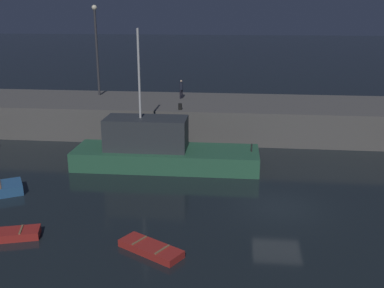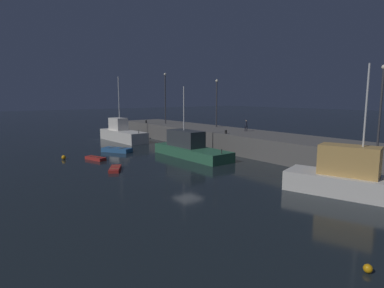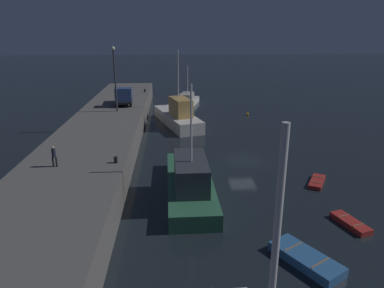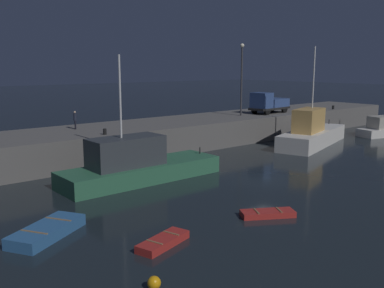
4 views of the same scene
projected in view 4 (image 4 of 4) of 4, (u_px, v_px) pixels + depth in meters
The scene contains 13 objects.
ground_plane at pixel (266, 180), 30.68m from camera, with size 320.00×320.00×0.00m, color black.
pier_quay at pixel (151, 137), 41.43m from camera, with size 71.52×7.99×2.55m.
fishing_trawler_red at pixel (312, 133), 43.74m from camera, with size 12.42×6.58×9.82m.
fishing_boat_blue at pixel (137, 165), 30.21m from camera, with size 11.82×3.52×8.70m.
dinghy_orange_near at pixel (163, 242), 19.49m from camera, with size 2.97×1.74×0.40m.
rowboat_white_mid at pixel (268, 214), 23.27m from camera, with size 2.98×2.32×0.35m.
dinghy_red_small at pixel (47, 231), 20.50m from camera, with size 4.28×3.45×0.58m.
mooring_buoy_mid at pixel (154, 283), 15.66m from camera, with size 0.50×0.50×0.50m, color orange.
lamp_post_central at pixel (242, 74), 46.91m from camera, with size 0.44×0.44×7.76m.
utility_truck at pixel (268, 103), 49.83m from camera, with size 5.39×2.54×2.43m.
dockworker at pixel (75, 119), 37.41m from camera, with size 0.37×0.40×1.57m.
bollard_west at pixel (105, 132), 34.54m from camera, with size 0.28×0.28×0.48m, color black.
bollard_east at pixel (333, 107), 54.64m from camera, with size 0.28×0.28×0.47m, color black.
Camera 4 is at (-23.00, -19.56, 7.99)m, focal length 40.59 mm.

